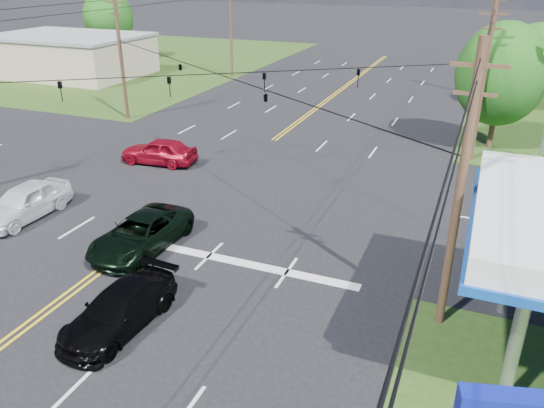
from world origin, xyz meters
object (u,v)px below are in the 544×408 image
at_px(pole_ne, 483,81).
at_px(pole_left_far, 231,27).
at_px(suv_black, 119,309).
at_px(pole_right_far, 492,39).
at_px(tree_right_b, 535,59).
at_px(tree_far_l, 108,17).
at_px(pickup_white, 25,202).
at_px(pole_se, 460,191).
at_px(tree_right_a, 502,74).
at_px(pole_nw, 121,55).
at_px(retail_nw, 69,56).
at_px(pickup_dkgreen, 141,233).

bearing_deg(pole_ne, pole_left_far, 143.84).
bearing_deg(suv_black, pole_right_far, 80.15).
relative_size(pole_left_far, tree_right_b, 1.41).
bearing_deg(tree_far_l, pole_ne, -27.07).
distance_m(pole_left_far, pickup_white, 36.84).
height_order(pole_se, suv_black, pole_se).
relative_size(tree_right_b, tree_far_l, 0.81).
distance_m(tree_far_l, suv_black, 57.45).
xyz_separation_m(pole_se, tree_right_a, (1.00, 21.00, -0.05)).
xyz_separation_m(pole_nw, pickup_white, (6.51, -17.00, -4.08)).
bearing_deg(pole_left_far, pole_se, -54.90).
height_order(retail_nw, pickup_white, retail_nw).
height_order(pole_nw, pickup_white, pole_nw).
bearing_deg(pole_left_far, tree_far_l, 168.11).
relative_size(retail_nw, pole_left_far, 1.60).
bearing_deg(pickup_white, pole_left_far, 100.99).
xyz_separation_m(pole_nw, suv_black, (16.00, -22.34, -4.22)).
height_order(tree_right_b, pickup_dkgreen, tree_right_b).
bearing_deg(pickup_white, suv_black, -28.63).
relative_size(tree_right_a, pickup_white, 1.67).
relative_size(tree_right_a, tree_right_b, 1.15).
xyz_separation_m(pole_se, pickup_white, (-19.49, 1.00, -4.08)).
bearing_deg(tree_right_a, pole_right_far, 93.58).
bearing_deg(suv_black, retail_nw, 136.78).
bearing_deg(pole_right_far, tree_far_l, 174.92).
height_order(pole_se, pole_nw, same).
bearing_deg(retail_nw, pole_se, -35.79).
bearing_deg(tree_far_l, retail_nw, -78.69).
bearing_deg(tree_right_a, pole_se, -92.73).
bearing_deg(pole_ne, pole_right_far, 90.00).
xyz_separation_m(pole_se, pole_left_far, (-26.00, 37.00, 0.25)).
bearing_deg(retail_nw, pole_left_far, 19.44).
xyz_separation_m(pole_left_far, pickup_dkgreen, (13.50, -36.50, -4.43)).
distance_m(tree_far_l, pickup_white, 47.64).
bearing_deg(pole_se, pole_left_far, 125.10).
distance_m(pole_se, pole_nw, 31.62).
distance_m(pole_ne, tree_right_a, 3.16).
distance_m(tree_far_l, pickup_dkgreen, 52.12).
distance_m(pole_nw, tree_right_b, 33.10).
bearing_deg(pole_nw, pickup_white, -69.05).
height_order(pole_se, pole_left_far, pole_left_far).
xyz_separation_m(pole_ne, tree_right_b, (3.50, 15.00, -0.70)).
relative_size(pole_se, pole_left_far, 0.95).
relative_size(retail_nw, pickup_white, 3.28).
height_order(tree_right_a, pickup_white, tree_right_a).
height_order(pole_nw, pole_right_far, pole_right_far).
height_order(pole_nw, pole_left_far, pole_left_far).
height_order(retail_nw, pole_right_far, pole_right_far).
relative_size(retail_nw, suv_black, 3.34).
distance_m(pole_left_far, suv_black, 44.55).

